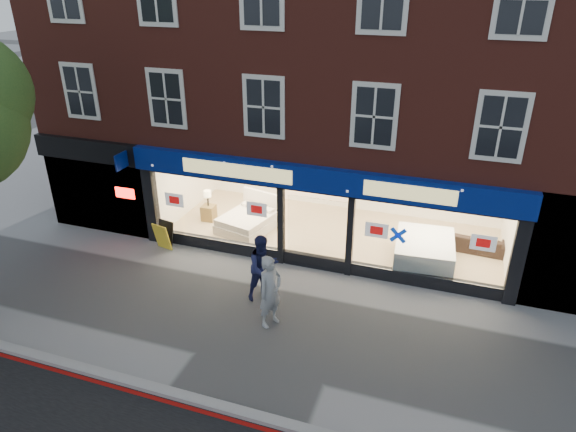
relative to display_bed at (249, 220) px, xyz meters
The scene contains 12 objects.
ground 5.45m from the display_bed, 59.06° to the right, with size 120.00×120.00×0.00m, color gray.
kerb_line 8.25m from the display_bed, 70.21° to the right, with size 60.00×0.10×0.01m, color #8C0A07.
kerb_stone 8.06m from the display_bed, 69.73° to the right, with size 60.00×0.25×0.12m, color gray.
showroom_floor 2.88m from the display_bed, 11.98° to the left, with size 11.00×4.50×0.10m, color tan.
building 7.22m from the display_bed, 39.36° to the left, with size 19.00×8.26×10.30m.
display_bed is the anchor object (origin of this frame).
bedside_table 1.61m from the display_bed, behind, with size 0.45×0.45×0.55m, color brown.
mattress_stack 5.92m from the display_bed, ahead, with size 1.83×2.24×0.84m.
sofa 7.45m from the display_bed, ahead, with size 1.90×0.74×0.55m, color black.
a_board 2.92m from the display_bed, 136.14° to the right, with size 0.60×0.39×0.92m, color yellow.
pedestrian_grey 5.25m from the display_bed, 61.20° to the right, with size 0.71×0.46×1.94m, color #939599.
pedestrian_blue 4.05m from the display_bed, 61.53° to the right, with size 0.91×0.71×1.87m, color #181C44.
Camera 1 is at (3.58, -9.80, 8.18)m, focal length 32.00 mm.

